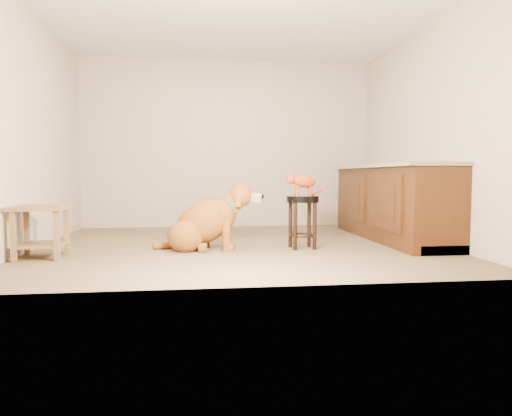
{
  "coord_description": "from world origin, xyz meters",
  "views": [
    {
      "loc": [
        -0.44,
        -5.2,
        0.8
      ],
      "look_at": [
        0.16,
        -0.29,
        0.45
      ],
      "focal_mm": 32.0,
      "sensor_mm": 36.0,
      "label": 1
    }
  ],
  "objects": [
    {
      "name": "golden_retriever",
      "position": [
        -0.39,
        -0.26,
        0.29
      ],
      "size": [
        1.2,
        0.63,
        0.77
      ],
      "rotation": [
        0.0,
        0.0,
        -0.1
      ],
      "color": "brown",
      "rests_on": "ground"
    },
    {
      "name": "room_shell",
      "position": [
        0.0,
        0.0,
        1.68
      ],
      "size": [
        4.54,
        4.04,
        2.62
      ],
      "color": "#BDAC98",
      "rests_on": "ground"
    },
    {
      "name": "cabinet_run",
      "position": [
        1.94,
        0.3,
        0.44
      ],
      "size": [
        0.7,
        2.56,
        0.94
      ],
      "color": "#3E200B",
      "rests_on": "ground"
    },
    {
      "name": "wood_stool",
      "position": [
        1.83,
        0.57,
        0.35
      ],
      "size": [
        0.38,
        0.38,
        0.67
      ],
      "rotation": [
        0.0,
        0.0,
        -0.04
      ],
      "color": "brown",
      "rests_on": "ground"
    },
    {
      "name": "padded_stool",
      "position": [
        0.67,
        -0.31,
        0.41
      ],
      "size": [
        0.35,
        0.35,
        0.58
      ],
      "rotation": [
        0.0,
        0.0,
        0.04
      ],
      "color": "black",
      "rests_on": "ground"
    },
    {
      "name": "tabby_kitten",
      "position": [
        0.66,
        -0.31,
        0.73
      ],
      "size": [
        0.45,
        0.18,
        0.28
      ],
      "rotation": [
        0.0,
        0.0,
        0.04
      ],
      "color": "#88350D",
      "rests_on": "padded_stool"
    },
    {
      "name": "floor",
      "position": [
        0.0,
        0.0,
        0.0
      ],
      "size": [
        4.5,
        4.0,
        0.01
      ],
      "primitive_type": "cube",
      "color": "brown",
      "rests_on": "ground"
    },
    {
      "name": "side_table",
      "position": [
        -1.98,
        -0.58,
        0.34
      ],
      "size": [
        0.51,
        0.51,
        0.51
      ],
      "rotation": [
        0.0,
        0.0,
        0.04
      ],
      "color": "brown",
      "rests_on": "ground"
    }
  ]
}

